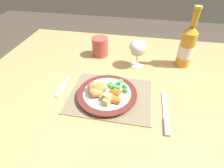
% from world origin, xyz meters
% --- Properties ---
extents(ground_plane, '(6.00, 6.00, 0.00)m').
position_xyz_m(ground_plane, '(0.00, 0.00, 0.00)').
color(ground_plane, '#4C4238').
extents(dining_table, '(1.35, 0.94, 0.74)m').
position_xyz_m(dining_table, '(0.00, 0.00, 0.65)').
color(dining_table, tan).
rests_on(dining_table, ground).
extents(placemat, '(0.33, 0.25, 0.01)m').
position_xyz_m(placemat, '(-0.05, -0.11, 0.74)').
color(placemat, tan).
rests_on(placemat, dining_table).
extents(dinner_plate, '(0.23, 0.23, 0.02)m').
position_xyz_m(dinner_plate, '(-0.06, -0.12, 0.76)').
color(dinner_plate, white).
rests_on(dinner_plate, placemat).
extents(breaded_croquettes, '(0.09, 0.09, 0.04)m').
position_xyz_m(breaded_croquettes, '(-0.10, -0.13, 0.78)').
color(breaded_croquettes, tan).
rests_on(breaded_croquettes, dinner_plate).
extents(green_beans_pile, '(0.08, 0.10, 0.01)m').
position_xyz_m(green_beans_pile, '(-0.03, -0.09, 0.77)').
color(green_beans_pile, green).
rests_on(green_beans_pile, dinner_plate).
extents(glazed_carrots, '(0.06, 0.08, 0.02)m').
position_xyz_m(glazed_carrots, '(-0.03, -0.15, 0.78)').
color(glazed_carrots, orange).
rests_on(glazed_carrots, dinner_plate).
extents(fork, '(0.02, 0.13, 0.01)m').
position_xyz_m(fork, '(-0.26, -0.10, 0.74)').
color(fork, silver).
rests_on(fork, dining_table).
extents(table_knife, '(0.02, 0.21, 0.01)m').
position_xyz_m(table_knife, '(0.16, -0.18, 0.74)').
color(table_knife, silver).
rests_on(table_knife, dining_table).
extents(wine_glass, '(0.08, 0.08, 0.13)m').
position_xyz_m(wine_glass, '(0.03, 0.13, 0.83)').
color(wine_glass, silver).
rests_on(wine_glass, dining_table).
extents(bottle, '(0.07, 0.07, 0.28)m').
position_xyz_m(bottle, '(0.25, 0.18, 0.84)').
color(bottle, gold).
rests_on(bottle, dining_table).
extents(roast_potatoes, '(0.04, 0.05, 0.03)m').
position_xyz_m(roast_potatoes, '(-0.05, -0.17, 0.78)').
color(roast_potatoes, '#E5BC66').
rests_on(roast_potatoes, dinner_plate).
extents(drinking_cup, '(0.08, 0.08, 0.10)m').
position_xyz_m(drinking_cup, '(-0.17, 0.20, 0.79)').
color(drinking_cup, '#B24C42').
rests_on(drinking_cup, dining_table).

